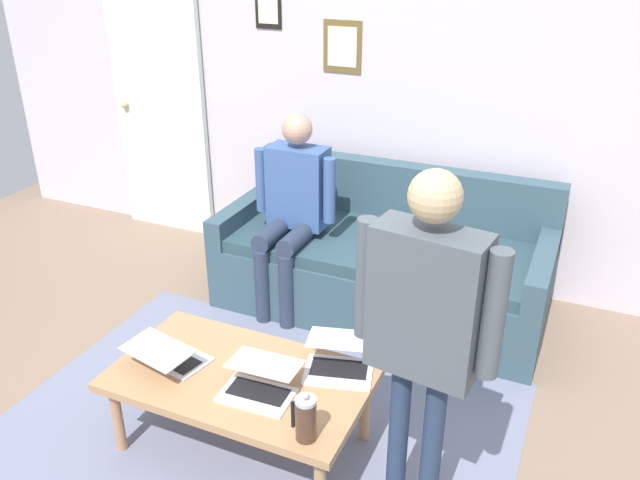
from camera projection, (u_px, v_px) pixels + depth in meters
name	position (u px, v px, depth m)	size (l,w,h in m)	color
ground_plane	(259.00, 464.00, 3.05)	(7.68, 7.68, 0.00)	#876E5A
area_rug	(234.00, 456.00, 3.09)	(2.52, 2.31, 0.01)	slate
back_wall	(410.00, 85.00, 4.27)	(7.04, 0.11, 2.70)	silver
interior_door	(160.00, 107.00, 5.07)	(0.82, 0.09, 2.05)	white
couch	(384.00, 263.00, 4.23)	(2.09, 0.93, 0.88)	#36515D
coffee_table	(241.00, 382.00, 3.01)	(1.20, 0.69, 0.42)	tan
laptop_left	(169.00, 355.00, 3.05)	(0.38, 0.36, 0.12)	silver
laptop_center	(260.00, 384.00, 2.86)	(0.34, 0.31, 0.12)	silver
laptop_right	(340.00, 360.00, 3.01)	(0.39, 0.40, 0.14)	silver
french_press	(306.00, 418.00, 2.57)	(0.11, 0.09, 0.23)	#4C3323
person_standing	(425.00, 320.00, 2.31)	(0.57, 0.23, 1.59)	navy
person_seated	(293.00, 203.00, 4.06)	(0.55, 0.51, 1.28)	#2C374E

